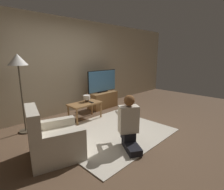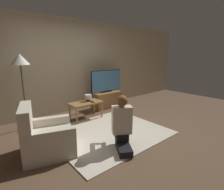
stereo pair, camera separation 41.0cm
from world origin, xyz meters
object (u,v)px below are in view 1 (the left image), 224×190
floor_lamp (18,66)px  person_kneeling (129,122)px  tv (102,81)px  table_lamp (87,98)px  armchair (53,141)px  coffee_table (85,105)px

floor_lamp → person_kneeling: 2.44m
tv → table_lamp: 1.05m
armchair → floor_lamp: bearing=15.7°
armchair → person_kneeling: (1.11, -0.65, 0.19)m
tv → floor_lamp: floor_lamp is taller
coffee_table → armchair: size_ratio=0.85×
coffee_table → armchair: bearing=-144.5°
coffee_table → table_lamp: bearing=29.9°
coffee_table → floor_lamp: 1.72m
person_kneeling → table_lamp: size_ratio=5.22×
floor_lamp → person_kneeling: (1.08, -1.97, -0.94)m
coffee_table → table_lamp: (0.11, 0.07, 0.16)m
coffee_table → person_kneeling: (-0.26, -1.63, 0.08)m
floor_lamp → armchair: bearing=-91.5°
coffee_table → person_kneeling: 1.65m
person_kneeling → coffee_table: bearing=-67.3°
tv → coffee_table: 1.23m
tv → person_kneeling: bearing=-121.7°
coffee_table → armchair: 1.69m
tv → armchair: size_ratio=1.13×
person_kneeling → armchair: bearing=1.6°
table_lamp → armchair: bearing=-144.9°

